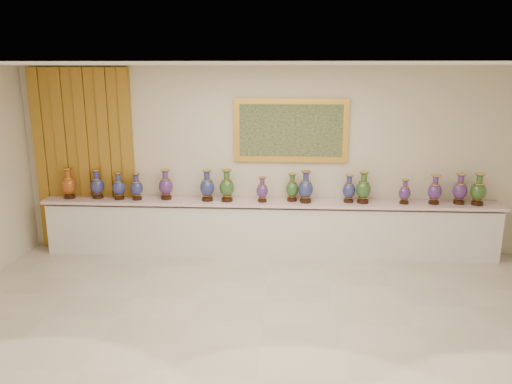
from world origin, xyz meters
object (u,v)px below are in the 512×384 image
(vase_0, at_px, (69,185))
(counter, at_px, (269,228))
(vase_2, at_px, (119,187))
(vase_1, at_px, (97,185))

(vase_0, bearing_deg, counter, 0.39)
(vase_2, bearing_deg, counter, 0.97)
(vase_1, bearing_deg, vase_0, -177.07)
(vase_0, height_order, vase_1, vase_0)
(vase_2, bearing_deg, vase_1, 173.45)
(vase_1, xyz_separation_m, vase_2, (0.37, -0.04, -0.01))
(vase_1, bearing_deg, vase_2, -6.55)
(vase_2, bearing_deg, vase_0, 178.70)
(counter, bearing_deg, vase_2, -179.03)
(counter, bearing_deg, vase_1, 179.97)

